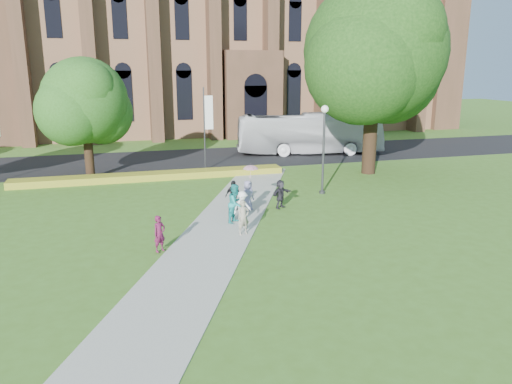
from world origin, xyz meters
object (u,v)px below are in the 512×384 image
object	(u,v)px
large_tree	(375,52)
tour_coach	(309,134)
streetlamp	(324,139)
pedestrian_0	(159,234)

from	to	relation	value
large_tree	tour_coach	bearing A→B (deg)	96.69
streetlamp	pedestrian_0	world-z (taller)	streetlamp
streetlamp	tour_coach	world-z (taller)	streetlamp
tour_coach	pedestrian_0	size ratio (longest dim) A/B	8.22
streetlamp	tour_coach	distance (m)	14.05
tour_coach	pedestrian_0	bearing A→B (deg)	154.37
large_tree	pedestrian_0	size ratio (longest dim) A/B	8.67
streetlamp	pedestrian_0	bearing A→B (deg)	-144.98
large_tree	pedestrian_0	xyz separation A→B (m)	(-15.81, -11.72, -7.56)
large_tree	pedestrian_0	world-z (taller)	large_tree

